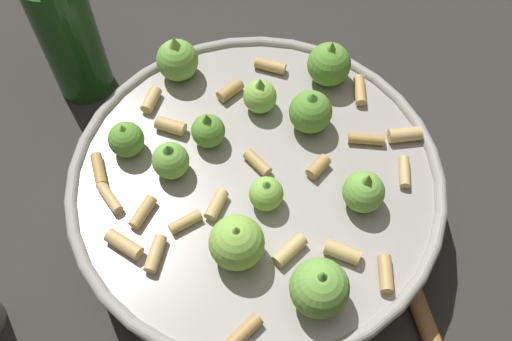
% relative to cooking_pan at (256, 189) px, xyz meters
% --- Properties ---
extents(ground_plane, '(2.40, 2.40, 0.00)m').
position_rel_cooking_pan_xyz_m(ground_plane, '(-0.00, -0.00, -0.04)').
color(ground_plane, '#2D2B28').
extents(cooking_pan, '(0.34, 0.34, 0.12)m').
position_rel_cooking_pan_xyz_m(cooking_pan, '(0.00, 0.00, 0.00)').
color(cooking_pan, '#9E9993').
rests_on(cooking_pan, ground).
extents(olive_oil_bottle, '(0.06, 0.06, 0.20)m').
position_rel_cooking_pan_xyz_m(olive_oil_bottle, '(-0.03, 0.25, 0.04)').
color(olive_oil_bottle, '#1E4C19').
rests_on(olive_oil_bottle, ground).
extents(wooden_spoon, '(0.13, 0.19, 0.02)m').
position_rel_cooking_pan_xyz_m(wooden_spoon, '(0.03, -0.18, -0.03)').
color(wooden_spoon, '#9E703D').
rests_on(wooden_spoon, ground).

